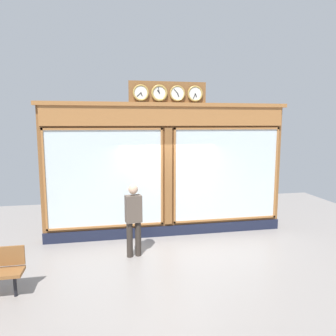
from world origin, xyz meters
name	(u,v)px	position (x,y,z in m)	size (l,w,h in m)	color
ground_plane	(196,286)	(0.00, 2.80, 0.00)	(14.00, 14.00, 0.00)	gray
shop_facade	(167,169)	(0.00, -0.13, 1.82)	(6.63, 0.42, 4.12)	brown
pedestrian	(134,217)	(1.03, 1.19, 0.93)	(0.39, 0.28, 1.69)	#312A24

